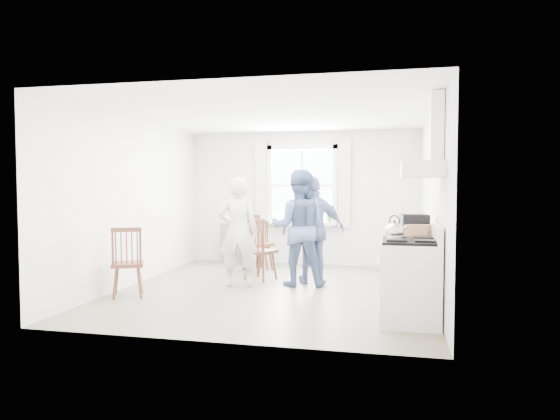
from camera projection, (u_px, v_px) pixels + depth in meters
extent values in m
cube|color=gray|center=(273.00, 291.00, 7.40)|extent=(4.62, 5.12, 0.02)
cube|color=silver|center=(303.00, 198.00, 9.79)|extent=(4.62, 0.04, 2.64)
cube|color=silver|center=(215.00, 212.00, 4.88)|extent=(4.62, 0.04, 2.64)
cube|color=silver|center=(133.00, 202.00, 7.82)|extent=(0.04, 5.12, 2.64)
cube|color=silver|center=(434.00, 204.00, 6.85)|extent=(0.04, 5.12, 2.64)
cube|color=white|center=(273.00, 113.00, 7.27)|extent=(4.62, 5.12, 0.02)
cube|color=white|center=(302.00, 185.00, 9.75)|extent=(1.20, 0.02, 1.40)
cube|color=white|center=(302.00, 147.00, 9.68)|extent=(1.38, 0.09, 0.09)
cube|color=white|center=(302.00, 223.00, 9.75)|extent=(1.38, 0.09, 0.09)
cube|color=white|center=(270.00, 185.00, 9.85)|extent=(0.09, 0.09, 1.58)
cube|color=white|center=(335.00, 185.00, 9.58)|extent=(0.09, 0.09, 1.58)
cube|color=white|center=(301.00, 223.00, 9.68)|extent=(1.38, 0.24, 0.06)
cube|color=beige|center=(261.00, 183.00, 9.88)|extent=(0.24, 0.05, 1.70)
cube|color=beige|center=(344.00, 183.00, 9.52)|extent=(0.24, 0.05, 1.70)
cube|color=white|center=(422.00, 169.00, 5.56)|extent=(0.45, 0.76, 0.18)
cube|color=white|center=(436.00, 127.00, 5.50)|extent=(0.14, 0.30, 0.76)
cube|color=slate|center=(232.00, 243.00, 9.96)|extent=(0.40, 0.30, 0.80)
cube|color=white|center=(410.00, 283.00, 5.65)|extent=(0.65, 0.76, 0.92)
cube|color=black|center=(410.00, 241.00, 5.63)|extent=(0.61, 0.72, 0.03)
cube|color=white|center=(437.00, 234.00, 5.56)|extent=(0.06, 0.76, 0.20)
cylinder|color=silver|center=(379.00, 261.00, 5.71)|extent=(0.02, 0.61, 0.02)
sphere|color=silver|center=(394.00, 231.00, 5.58)|extent=(0.20, 0.20, 0.20)
cylinder|color=silver|center=(394.00, 236.00, 5.59)|extent=(0.18, 0.18, 0.04)
torus|color=black|center=(394.00, 221.00, 5.58)|extent=(0.13, 0.05, 0.13)
cube|color=white|center=(414.00, 273.00, 6.32)|extent=(0.50, 0.55, 0.90)
cube|color=black|center=(414.00, 231.00, 6.29)|extent=(0.37, 0.34, 0.16)
cube|color=black|center=(414.00, 220.00, 6.29)|extent=(0.37, 0.34, 0.14)
cube|color=#A87351|center=(418.00, 232.00, 6.10)|extent=(0.33, 0.29, 0.18)
cube|color=#4E2719|center=(256.00, 247.00, 9.17)|extent=(0.53, 0.53, 0.05)
cube|color=#4E2719|center=(259.00, 235.00, 9.01)|extent=(0.33, 0.26, 0.50)
cylinder|color=#4E2719|center=(256.00, 259.00, 9.18)|extent=(0.03, 0.03, 0.40)
cube|color=#4E2719|center=(261.00, 251.00, 8.20)|extent=(0.56, 0.55, 0.05)
cube|color=#4E2719|center=(254.00, 235.00, 8.03)|extent=(0.41, 0.21, 0.56)
cylinder|color=#4E2719|center=(261.00, 266.00, 8.22)|extent=(0.04, 0.04, 0.45)
cube|color=#4E2719|center=(128.00, 264.00, 6.97)|extent=(0.56, 0.55, 0.05)
cube|color=#4E2719|center=(127.00, 247.00, 6.78)|extent=(0.39, 0.23, 0.54)
cylinder|color=#4E2719|center=(128.00, 281.00, 6.98)|extent=(0.04, 0.04, 0.43)
imported|color=silver|center=(238.00, 232.00, 7.64)|extent=(0.73, 0.73, 1.69)
imported|color=#495E88|center=(299.00, 228.00, 7.72)|extent=(0.98, 0.98, 1.80)
imported|color=navy|center=(313.00, 230.00, 7.91)|extent=(1.30, 1.30, 1.70)
imported|color=#327237|center=(330.00, 213.00, 9.53)|extent=(0.23, 0.23, 0.33)
cube|color=#4E2719|center=(258.00, 245.00, 9.07)|extent=(0.59, 0.58, 0.05)
cube|color=#4E2719|center=(251.00, 230.00, 8.91)|extent=(0.40, 0.25, 0.57)
cylinder|color=#4E2719|center=(258.00, 258.00, 9.08)|extent=(0.04, 0.04, 0.45)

